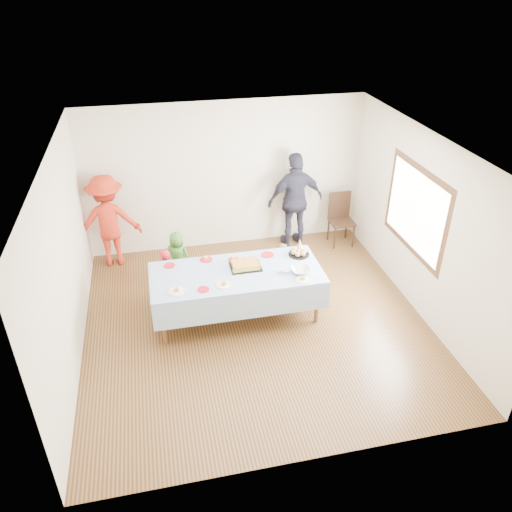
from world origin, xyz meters
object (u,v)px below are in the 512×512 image
at_px(dining_chair, 341,216).
at_px(adult_left, 109,221).
at_px(birthday_cake, 245,265).
at_px(party_table, 237,275).

bearing_deg(dining_chair, adult_left, 178.80).
height_order(birthday_cake, adult_left, adult_left).
bearing_deg(birthday_cake, adult_left, 136.85).
distance_m(party_table, dining_chair, 3.00).
bearing_deg(adult_left, birthday_cake, 135.68).
relative_size(party_table, adult_left, 1.51).
relative_size(birthday_cake, adult_left, 0.27).
bearing_deg(adult_left, dining_chair, 177.27).
height_order(dining_chair, adult_left, adult_left).
height_order(party_table, dining_chair, dining_chair).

